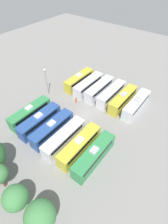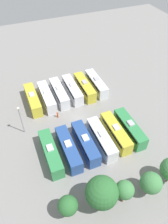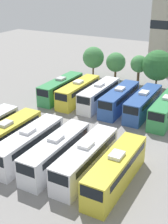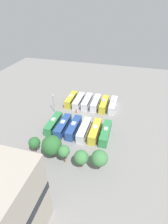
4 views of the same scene
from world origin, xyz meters
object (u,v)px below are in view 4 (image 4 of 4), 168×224
(tree_0, at_px, (100,158))
(bus_5, at_px, (71,99))
(tree_1, at_px, (81,157))
(worker_person, at_px, (76,111))
(bus_9, at_px, (74,127))
(tree_2, at_px, (64,151))
(bus_0, at_px, (113,105))
(bus_10, at_px, (63,126))
(bus_3, at_px, (87,101))
(bus_2, at_px, (96,103))
(bus_7, at_px, (95,131))
(tree_4, at_px, (34,143))
(bus_1, at_px, (104,104))
(bus_11, at_px, (54,123))
(bus_6, at_px, (106,133))
(bus_4, at_px, (79,101))
(light_pole, at_px, (53,100))
(bus_8, at_px, (84,130))
(tree_3, at_px, (52,145))

(tree_0, bearing_deg, bus_5, -59.23)
(tree_1, bearing_deg, worker_person, -69.39)
(bus_9, relative_size, tree_2, 1.89)
(bus_0, height_order, bus_9, same)
(bus_10, relative_size, tree_1, 1.91)
(bus_3, xyz_separation_m, worker_person, (2.60, 6.69, -0.94))
(bus_2, relative_size, bus_10, 1.00)
(bus_5, relative_size, bus_7, 1.00)
(tree_4, bearing_deg, bus_1, -116.84)
(bus_1, distance_m, bus_5, 14.10)
(bus_0, bearing_deg, worker_person, 27.20)
(bus_11, height_order, tree_4, tree_4)
(tree_0, bearing_deg, bus_6, -87.68)
(bus_6, height_order, tree_2, tree_2)
(bus_11, height_order, tree_2, tree_2)
(bus_2, height_order, bus_4, same)
(light_pole, xyz_separation_m, tree_4, (-3.34, 20.96, -1.79))
(light_pole, bearing_deg, bus_8, 146.95)
(bus_6, distance_m, bus_9, 10.60)
(bus_7, relative_size, tree_1, 1.91)
(bus_1, bearing_deg, bus_2, -3.48)
(bus_9, bearing_deg, bus_7, -178.65)
(bus_0, height_order, bus_3, same)
(bus_2, distance_m, tree_4, 31.61)
(worker_person, bearing_deg, tree_2, 100.16)
(bus_0, bearing_deg, bus_2, 0.33)
(bus_8, xyz_separation_m, bus_10, (7.35, -0.14, 0.00))
(bus_7, distance_m, tree_0, 13.76)
(bus_2, xyz_separation_m, light_pole, (14.68, 8.50, 3.44))
(bus_6, xyz_separation_m, bus_7, (3.43, -0.11, 0.00))
(tree_2, bearing_deg, tree_3, -12.44)
(bus_1, xyz_separation_m, light_pole, (18.14, 8.29, 3.44))
(bus_6, xyz_separation_m, bus_10, (14.36, 0.16, 0.00))
(bus_6, distance_m, light_pole, 23.88)
(bus_8, bearing_deg, worker_person, -60.87)
(bus_6, bearing_deg, tree_1, 72.91)
(bus_4, height_order, bus_6, same)
(bus_5, bearing_deg, bus_7, 129.00)
(bus_7, bearing_deg, tree_0, 106.92)
(bus_1, relative_size, bus_8, 1.00)
(tree_0, bearing_deg, bus_10, -40.50)
(bus_3, height_order, tree_3, tree_3)
(tree_3, bearing_deg, bus_10, -82.44)
(bus_1, distance_m, tree_4, 32.82)
(bus_11, bearing_deg, bus_5, -90.83)
(bus_7, xyz_separation_m, bus_10, (10.93, 0.27, 0.00))
(bus_6, relative_size, tree_0, 1.69)
(bus_3, height_order, bus_10, same)
(tree_3, bearing_deg, bus_8, -115.91)
(bus_5, relative_size, tree_2, 1.89)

